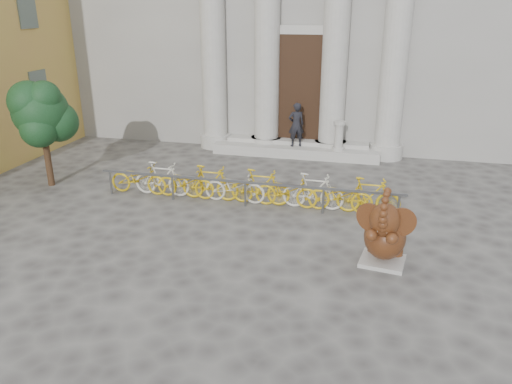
% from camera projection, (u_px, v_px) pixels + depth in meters
% --- Properties ---
extents(ground, '(80.00, 80.00, 0.00)m').
position_uv_depth(ground, '(218.00, 288.00, 9.76)').
color(ground, '#474442').
rests_on(ground, ground).
extents(entrance_steps, '(6.00, 1.20, 0.36)m').
position_uv_depth(entrance_steps, '(296.00, 150.00, 18.24)').
color(entrance_steps, '#A8A59E').
rests_on(entrance_steps, ground).
extents(elephant_statue, '(1.21, 1.40, 1.82)m').
position_uv_depth(elephant_statue, '(385.00, 235.00, 10.44)').
color(elephant_statue, '#A8A59E').
rests_on(elephant_statue, ground).
extents(bike_rack, '(8.46, 0.53, 1.00)m').
position_uv_depth(bike_rack, '(247.00, 186.00, 13.74)').
color(bike_rack, slate).
rests_on(bike_rack, ground).
extents(tree, '(1.84, 1.67, 3.18)m').
position_uv_depth(tree, '(41.00, 113.00, 14.45)').
color(tree, '#332114').
rests_on(tree, ground).
extents(pedestrian, '(0.68, 0.57, 1.58)m').
position_uv_depth(pedestrian, '(296.00, 125.00, 17.79)').
color(pedestrian, black).
rests_on(pedestrian, entrance_steps).
extents(balustrade_post, '(0.42, 0.42, 1.03)m').
position_uv_depth(balustrade_post, '(339.00, 137.00, 17.39)').
color(balustrade_post, '#A8A59E').
rests_on(balustrade_post, entrance_steps).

